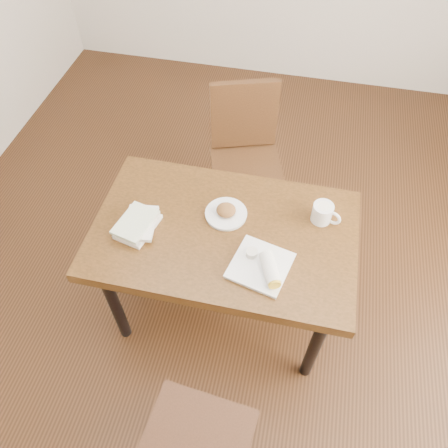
% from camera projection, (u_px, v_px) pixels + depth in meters
% --- Properties ---
extents(ground, '(4.00, 5.00, 0.01)m').
position_uv_depth(ground, '(224.00, 307.00, 2.62)').
color(ground, '#472814').
rests_on(ground, ground).
extents(room_walls, '(4.02, 5.02, 2.80)m').
position_uv_depth(room_walls, '(224.00, 56.00, 1.34)').
color(room_walls, beige).
rests_on(room_walls, ground).
extents(table, '(1.23, 0.77, 0.75)m').
position_uv_depth(table, '(224.00, 241.00, 2.10)').
color(table, brown).
rests_on(table, ground).
extents(chair_far, '(0.53, 0.53, 0.95)m').
position_uv_depth(chair_far, '(245.00, 150.00, 2.66)').
color(chair_far, '#4E2F16').
rests_on(chair_far, ground).
extents(plate_scone, '(0.20, 0.20, 0.06)m').
position_uv_depth(plate_scone, '(226.00, 212.00, 2.07)').
color(plate_scone, white).
rests_on(plate_scone, table).
extents(coffee_mug, '(0.14, 0.10, 0.10)m').
position_uv_depth(coffee_mug, '(323.00, 213.00, 2.03)').
color(coffee_mug, white).
rests_on(coffee_mug, table).
extents(plate_burrito, '(0.29, 0.29, 0.08)m').
position_uv_depth(plate_burrito, '(263.00, 267.00, 1.88)').
color(plate_burrito, white).
rests_on(plate_burrito, table).
extents(book_stack, '(0.19, 0.24, 0.06)m').
position_uv_depth(book_stack, '(138.00, 224.00, 2.02)').
color(book_stack, white).
rests_on(book_stack, table).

